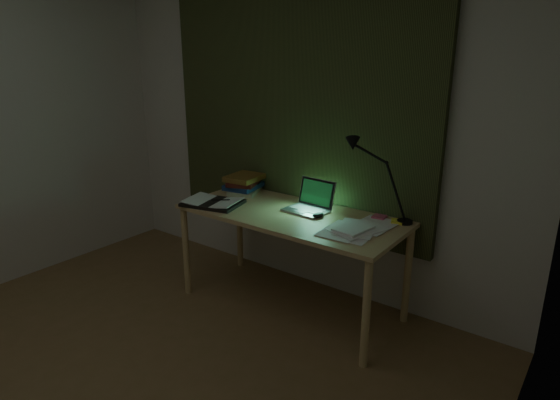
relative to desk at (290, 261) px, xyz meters
The scene contains 12 objects.
wall_back 1.02m from the desk, 121.21° to the left, with size 3.50×0.00×2.50m, color silver.
wall_right 2.36m from the desk, 46.61° to the right, with size 0.00×4.00×2.50m, color silver.
curtain 1.19m from the desk, 123.84° to the left, with size 2.20×0.06×2.00m, color #292F17.
desk is the anchor object (origin of this frame).
laptop 0.46m from the desk, 53.32° to the left, with size 0.28×0.32×0.20m, color #BABBC0, non-canonical shape.
open_textbook 0.68m from the desk, 162.32° to the right, with size 0.39×0.28×0.03m, color silver, non-canonical shape.
book_stack 0.73m from the desk, 162.28° to the left, with size 0.22×0.27×0.14m, color silver, non-canonical shape.
loose_papers 0.57m from the desk, ahead, with size 0.37×0.39×0.02m, color white, non-canonical shape.
mouse 0.41m from the desk, ahead, with size 0.05×0.09×0.03m, color black.
sticky_yellow 0.78m from the desk, 20.80° to the left, with size 0.08×0.08×0.02m, color #FFF435.
sticky_pink 0.68m from the desk, 26.28° to the left, with size 0.08×0.08×0.02m, color #DA5574.
desk_lamp 0.96m from the desk, 21.25° to the left, with size 0.35×0.27×0.53m, color black, non-canonical shape.
Camera 1 is at (1.95, -0.83, 1.72)m, focal length 30.00 mm.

